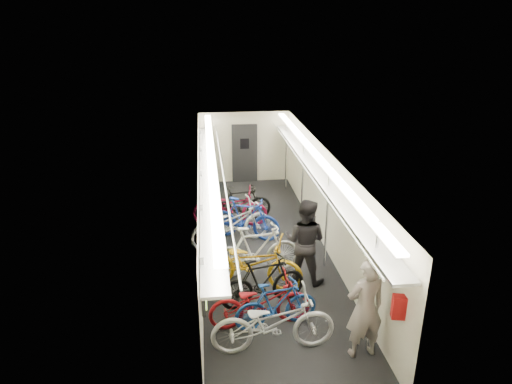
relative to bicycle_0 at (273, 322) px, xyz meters
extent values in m
plane|color=black|center=(0.33, 3.62, -0.55)|extent=(10.00, 10.00, 0.00)
plane|color=white|center=(0.33, 3.62, 1.85)|extent=(10.00, 10.00, 0.00)
plane|color=beige|center=(-1.17, 3.62, 0.65)|extent=(0.00, 10.00, 10.00)
plane|color=beige|center=(1.83, 3.62, 0.65)|extent=(0.00, 10.00, 10.00)
plane|color=beige|center=(0.33, 8.62, 0.65)|extent=(3.00, 0.00, 3.00)
plane|color=beige|center=(0.33, -1.38, 0.65)|extent=(3.00, 0.00, 3.00)
cube|color=black|center=(-1.13, 0.42, 0.70)|extent=(0.06, 1.10, 0.80)
cube|color=#ABD45C|center=(-1.09, 0.42, 0.70)|extent=(0.02, 0.96, 0.66)
cube|color=black|center=(-1.13, 2.62, 0.70)|extent=(0.06, 1.10, 0.80)
cube|color=#ABD45C|center=(-1.09, 2.62, 0.70)|extent=(0.02, 0.96, 0.66)
cube|color=black|center=(-1.13, 4.82, 0.70)|extent=(0.06, 1.10, 0.80)
cube|color=#ABD45C|center=(-1.09, 4.82, 0.70)|extent=(0.02, 0.96, 0.66)
cube|color=black|center=(-1.13, 7.02, 0.70)|extent=(0.06, 1.10, 0.80)
cube|color=#ABD45C|center=(-1.09, 7.02, 0.70)|extent=(0.02, 0.96, 0.66)
cube|color=yellow|center=(-1.12, 1.52, 0.75)|extent=(0.02, 0.22, 0.30)
cube|color=yellow|center=(-1.12, 3.72, 0.75)|extent=(0.02, 0.22, 0.30)
cube|color=yellow|center=(-1.12, 5.92, 0.75)|extent=(0.02, 0.22, 0.30)
cube|color=black|center=(0.33, 8.56, 0.45)|extent=(0.85, 0.08, 2.00)
cube|color=#999BA0|center=(-0.95, 3.62, 1.37)|extent=(0.40, 9.70, 0.05)
cube|color=#999BA0|center=(1.61, 3.62, 1.37)|extent=(0.40, 9.70, 0.05)
cylinder|color=silver|center=(-0.62, 3.62, 1.47)|extent=(0.04, 9.70, 0.04)
cylinder|color=silver|center=(1.28, 3.62, 1.47)|extent=(0.04, 9.70, 0.04)
cube|color=white|center=(-0.87, 3.62, 1.79)|extent=(0.18, 9.60, 0.04)
cube|color=white|center=(1.53, 3.62, 1.79)|extent=(0.18, 9.60, 0.04)
cylinder|color=silver|center=(1.58, -0.18, 0.65)|extent=(0.05, 0.05, 2.38)
cylinder|color=silver|center=(1.58, 2.62, 0.65)|extent=(0.05, 0.05, 2.38)
cylinder|color=silver|center=(1.58, 5.12, 0.65)|extent=(0.05, 0.05, 2.38)
cylinder|color=silver|center=(1.58, 7.62, 0.65)|extent=(0.05, 0.05, 2.38)
imported|color=#B5B5BA|center=(0.00, 0.00, 0.00)|extent=(2.10, 0.77, 1.10)
imported|color=navy|center=(0.15, 0.61, -0.08)|extent=(1.60, 0.69, 0.93)
imported|color=maroon|center=(-0.14, 0.69, -0.06)|extent=(1.92, 0.79, 0.98)
imported|color=black|center=(0.00, 1.31, -0.03)|extent=(1.80, 0.85, 1.04)
imported|color=#CA8F13|center=(-0.16, 1.98, 0.02)|extent=(2.30, 1.47, 1.14)
imported|color=silver|center=(0.01, 2.46, 0.03)|extent=(1.99, 0.78, 1.16)
imported|color=silver|center=(-0.44, 3.96, 0.01)|extent=(2.25, 1.42, 1.12)
imported|color=#19369A|center=(-0.08, 4.23, 0.00)|extent=(1.89, 1.18, 1.10)
imported|color=maroon|center=(-0.41, 5.07, -0.02)|extent=(2.10, 0.97, 1.06)
imported|color=black|center=(-0.11, 5.27, -0.02)|extent=(1.81, 0.74, 1.05)
imported|color=gray|center=(1.45, -0.28, 0.35)|extent=(0.71, 0.52, 1.80)
imported|color=black|center=(0.99, 2.12, 0.38)|extent=(1.13, 1.06, 1.85)
cube|color=#A81011|center=(1.78, -0.82, 0.73)|extent=(0.28, 0.19, 0.38)
camera|label=1|loc=(-1.02, -6.22, 4.73)|focal=32.00mm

